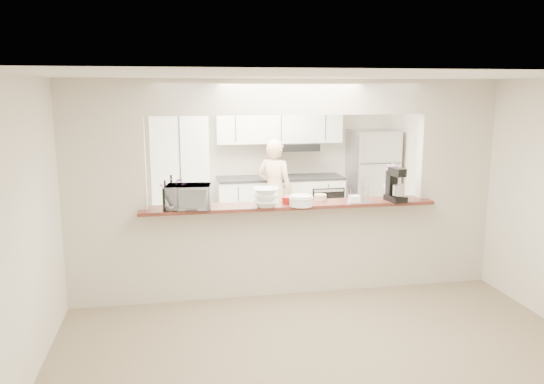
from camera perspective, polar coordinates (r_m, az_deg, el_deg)
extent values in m
plane|color=gray|center=(6.47, 1.76, -10.62)|extent=(6.00, 6.00, 0.00)
cube|color=silver|center=(7.90, -0.65, -6.51)|extent=(5.00, 2.90, 0.01)
cube|color=beige|center=(6.03, -17.57, -0.36)|extent=(0.90, 0.15, 2.50)
cube|color=beige|center=(6.85, 18.82, 0.89)|extent=(0.90, 0.15, 2.50)
cube|color=beige|center=(6.01, 1.90, 10.20)|extent=(3.20, 0.15, 0.40)
cube|color=beige|center=(6.29, 1.79, -6.18)|extent=(3.20, 0.15, 1.05)
cube|color=maroon|center=(6.11, 1.92, -1.43)|extent=(3.40, 0.38, 0.04)
cube|color=white|center=(8.68, -9.83, 2.01)|extent=(0.90, 0.60, 2.10)
cube|color=white|center=(8.96, 0.90, -1.45)|extent=(2.10, 0.60, 0.90)
cube|color=#2E2E31|center=(8.87, 0.91, 1.51)|extent=(2.10, 0.62, 0.04)
cube|color=white|center=(8.88, 0.77, 7.73)|extent=(2.10, 0.35, 0.75)
cube|color=black|center=(8.87, 2.49, 4.90)|extent=(0.75, 0.45, 0.12)
cube|color=black|center=(8.84, 6.07, -1.35)|extent=(0.55, 0.02, 0.55)
cube|color=#AAA9AE|center=(9.28, 10.70, 1.31)|extent=(0.75, 0.70, 1.70)
imported|color=#C769AD|center=(5.98, -10.43, 0.02)|extent=(0.38, 0.36, 0.35)
cylinder|color=black|center=(6.05, -10.74, -0.26)|extent=(0.07, 0.07, 0.26)
cylinder|color=black|center=(6.02, -10.80, 1.39)|extent=(0.02, 0.02, 0.09)
cylinder|color=black|center=(5.84, -11.38, -0.78)|extent=(0.07, 0.07, 0.25)
cylinder|color=black|center=(5.81, -11.45, 0.83)|extent=(0.02, 0.02, 0.09)
imported|color=#B6B6BB|center=(5.89, -8.95, -0.51)|extent=(0.51, 0.37, 0.27)
imported|color=white|center=(5.91, -0.66, -0.61)|extent=(0.32, 0.32, 0.21)
cylinder|color=white|center=(5.98, 3.15, -0.97)|extent=(0.25, 0.25, 0.11)
cylinder|color=white|center=(5.97, 3.16, -0.41)|extent=(0.26, 0.26, 0.01)
cylinder|color=white|center=(5.98, 3.15, -1.07)|extent=(0.27, 0.27, 0.09)
cylinder|color=white|center=(5.97, 3.16, -0.61)|extent=(0.28, 0.28, 0.01)
cylinder|color=maroon|center=(6.11, 1.84, -0.85)|extent=(0.17, 0.17, 0.08)
cylinder|color=beige|center=(6.32, 5.22, -0.55)|extent=(0.15, 0.15, 0.07)
cube|color=silver|center=(6.23, 9.33, -1.06)|extent=(0.27, 0.17, 0.02)
cube|color=white|center=(6.22, 9.34, -0.68)|extent=(0.12, 0.12, 0.07)
cube|color=black|center=(6.39, 13.14, -0.67)|extent=(0.21, 0.29, 0.07)
cube|color=black|center=(6.43, 12.74, 1.00)|extent=(0.13, 0.11, 0.28)
cube|color=black|center=(6.33, 13.31, 2.11)|extent=(0.15, 0.24, 0.09)
cylinder|color=#B7B7BC|center=(6.32, 13.46, 0.19)|extent=(0.13, 0.13, 0.12)
imported|color=#BD65BB|center=(6.56, 12.91, 1.17)|extent=(0.27, 0.27, 0.41)
imported|color=#DEB590|center=(8.38, 0.29, 0.16)|extent=(0.70, 0.65, 1.61)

